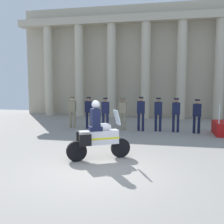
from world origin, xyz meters
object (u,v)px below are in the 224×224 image
object	(u,v)px
officer_in_row_1	(89,110)
officer_in_row_5	(158,112)
officer_in_row_4	(141,111)
officer_in_row_7	(197,113)
officer_in_row_2	(105,111)
officer_in_row_6	(176,112)
motorcycle_with_rider	(97,135)
officer_in_row_3	(123,111)
officer_in_row_0	(72,110)

from	to	relation	value
officer_in_row_1	officer_in_row_5	size ratio (longest dim) A/B	0.99
officer_in_row_4	officer_in_row_7	xyz separation A→B (m)	(2.71, -0.07, -0.05)
officer_in_row_2	officer_in_row_5	xyz separation A→B (m)	(2.69, 0.18, 0.01)
officer_in_row_7	officer_in_row_5	bearing A→B (deg)	-4.35
officer_in_row_5	officer_in_row_7	size ratio (longest dim) A/B	1.03
officer_in_row_1	officer_in_row_7	xyz separation A→B (m)	(5.48, -0.13, -0.02)
officer_in_row_1	officer_in_row_6	world-z (taller)	officer_in_row_6
officer_in_row_5	officer_in_row_7	bearing A→B (deg)	175.65
officer_in_row_6	officer_in_row_1	bearing A→B (deg)	-0.08
officer_in_row_6	officer_in_row_5	bearing A→B (deg)	-2.71
officer_in_row_7	motorcycle_with_rider	bearing A→B (deg)	55.83
officer_in_row_3	motorcycle_with_rider	size ratio (longest dim) A/B	0.87
motorcycle_with_rider	officer_in_row_4	bearing A→B (deg)	51.72
officer_in_row_0	officer_in_row_3	bearing A→B (deg)	-179.58
officer_in_row_1	motorcycle_with_rider	size ratio (longest dim) A/B	0.89
officer_in_row_1	officer_in_row_5	xyz separation A→B (m)	(3.63, 0.02, 0.00)
officer_in_row_2	motorcycle_with_rider	distance (m)	5.27
officer_in_row_1	officer_in_row_4	size ratio (longest dim) A/B	0.98
officer_in_row_3	officer_in_row_4	world-z (taller)	officer_in_row_4
officer_in_row_0	officer_in_row_2	distance (m)	1.88
officer_in_row_4	officer_in_row_7	bearing A→B (deg)	178.79
officer_in_row_6	officer_in_row_7	world-z (taller)	officer_in_row_6
officer_in_row_4	officer_in_row_6	world-z (taller)	officer_in_row_4
officer_in_row_5	officer_in_row_3	bearing A→B (deg)	-0.07
officer_in_row_0	officer_in_row_1	size ratio (longest dim) A/B	1.00
motorcycle_with_rider	officer_in_row_5	bearing A→B (deg)	43.17
officer_in_row_0	officer_in_row_5	distance (m)	4.56
officer_in_row_0	officer_in_row_1	xyz separation A→B (m)	(0.94, -0.02, -0.00)
officer_in_row_1	officer_in_row_7	bearing A→B (deg)	178.90
officer_in_row_6	motorcycle_with_rider	distance (m)	5.92
officer_in_row_4	officer_in_row_6	distance (m)	1.73
officer_in_row_1	officer_in_row_4	world-z (taller)	officer_in_row_4
officer_in_row_4	officer_in_row_0	bearing A→B (deg)	-1.01
officer_in_row_6	motorcycle_with_rider	world-z (taller)	motorcycle_with_rider
officer_in_row_5	motorcycle_with_rider	distance (m)	5.64
officer_in_row_7	officer_in_row_1	bearing A→B (deg)	-1.10
officer_in_row_2	officer_in_row_3	size ratio (longest dim) A/B	1.01
officer_in_row_0	officer_in_row_5	size ratio (longest dim) A/B	0.99
officer_in_row_3	officer_in_row_6	distance (m)	2.68
officer_in_row_7	motorcycle_with_rider	distance (m)	6.32
officer_in_row_0	officer_in_row_6	world-z (taller)	officer_in_row_6
officer_in_row_0	officer_in_row_3	world-z (taller)	officer_in_row_0
officer_in_row_1	officer_in_row_6	distance (m)	4.50
officer_in_row_0	officer_in_row_7	bearing A→B (deg)	178.90
officer_in_row_4	officer_in_row_5	distance (m)	0.87
officer_in_row_3	officer_in_row_6	world-z (taller)	officer_in_row_6
officer_in_row_1	officer_in_row_5	distance (m)	3.63
officer_in_row_2	officer_in_row_6	world-z (taller)	officer_in_row_6
officer_in_row_5	officer_in_row_6	xyz separation A→B (m)	(0.87, -0.05, -0.00)
officer_in_row_3	officer_in_row_4	bearing A→B (deg)	174.86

